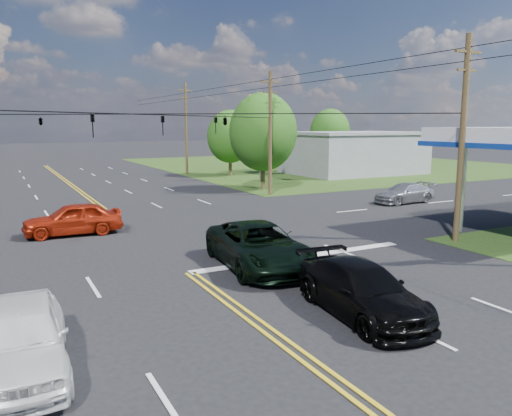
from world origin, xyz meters
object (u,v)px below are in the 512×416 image
retail_ne (353,154)px  tree_far_r (330,132)px  tree_right_b (230,137)px  pickup_dkgreen (259,246)px  tree_right_a (263,132)px  suv_black (362,290)px  pole_right_far (186,128)px  pole_ne (270,132)px  pickup_white (21,338)px  pole_se (462,137)px

retail_ne → tree_far_r: bearing=68.2°
tree_right_b → pickup_dkgreen: (-13.84, -32.50, -3.36)m
tree_right_a → suv_black: tree_right_a is taller
pole_right_far → pickup_dkgreen: 38.18m
tree_right_a → pole_right_far: bearing=93.6°
tree_right_a → pole_ne: bearing=-108.4°
retail_ne → tree_right_a: size_ratio=1.71×
retail_ne → tree_far_r: tree_far_r is taller
suv_black → pickup_white: pickup_white is taller
tree_right_b → suv_black: size_ratio=1.37×
tree_right_a → tree_far_r: (20.00, 18.00, -0.33)m
tree_far_r → pole_ne: bearing=-135.0°
suv_black → pickup_white: (-8.94, 0.77, 0.07)m
pole_ne → tree_right_b: (3.50, 15.00, -0.70)m
tree_far_r → pickup_dkgreen: 49.78m
retail_ne → pickup_dkgreen: size_ratio=2.28×
tree_right_a → tree_far_r: 26.91m
pole_right_far → tree_right_a: 16.03m
tree_right_a → tree_right_b: size_ratio=1.15×
pole_right_far → suv_black: (-10.00, -42.20, -4.42)m
pole_right_far → pickup_white: size_ratio=2.08×
pole_se → retail_ne: bearing=59.6°
pickup_white → tree_right_b: bearing=63.0°
pole_right_far → pickup_dkgreen: bearing=-105.8°
pole_right_far → tree_right_b: pole_right_far is taller
pole_se → pole_right_far: pole_right_far is taller
tree_right_a → suv_black: 28.71m
pole_right_far → pole_ne: bearing=-90.0°
tree_far_r → pickup_dkgreen: (-31.34, -38.50, -3.69)m
pole_right_far → tree_far_r: (21.00, 2.00, -0.62)m
tree_right_a → suv_black: bearing=-112.8°
pole_right_far → suv_black: bearing=-103.3°
retail_ne → tree_right_b: (-13.50, 4.00, 2.02)m
retail_ne → pole_se: pole_se is taller
retail_ne → tree_right_b: size_ratio=1.98×
tree_right_a → pickup_white: bearing=-128.1°
pole_se → pickup_white: size_ratio=1.98×
pole_se → tree_right_a: pole_se is taller
pole_ne → tree_right_b: bearing=76.9°
pole_ne → suv_black: bearing=-113.3°
pole_se → pickup_white: (-18.94, -4.42, -4.10)m
pole_ne → tree_right_a: 3.16m
pole_ne → pickup_white: bearing=-130.2°
retail_ne → pole_se: (-17.00, -29.00, 2.72)m
tree_right_a → tree_right_b: (2.50, 12.00, -0.65)m
pole_ne → pole_right_far: 19.00m
pole_right_far → tree_right_a: pole_right_far is taller
pole_right_far → tree_far_r: pole_right_far is taller
pickup_dkgreen → suv_black: size_ratio=1.19×
retail_ne → tree_right_a: (-16.00, -8.00, 2.67)m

